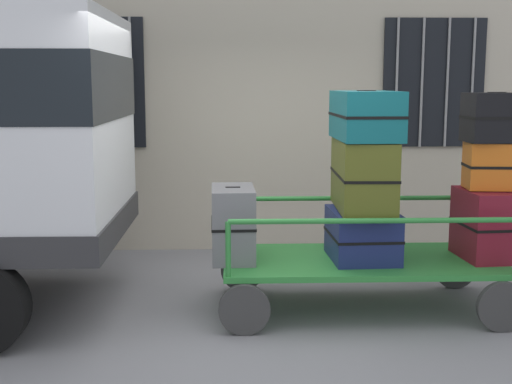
{
  "coord_description": "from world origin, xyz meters",
  "views": [
    {
      "loc": [
        -0.18,
        -5.66,
        2.01
      ],
      "look_at": [
        0.02,
        0.16,
        1.07
      ],
      "focal_mm": 47.84,
      "sensor_mm": 36.0,
      "label": 1
    }
  ],
  "objects_px": {
    "suitcase_left_bottom": "(233,223)",
    "suitcase_midleft_bottom": "(362,235)",
    "suitcase_center_middle": "(492,166)",
    "suitcase_midleft_middle": "(363,175)",
    "luggage_cart": "(361,267)",
    "suitcase_midleft_top": "(366,115)",
    "suitcase_center_top": "(495,117)",
    "suitcase_center_bottom": "(490,224)"
  },
  "relations": [
    {
      "from": "suitcase_left_bottom",
      "to": "suitcase_midleft_bottom",
      "type": "bearing_deg",
      "value": -2.36
    },
    {
      "from": "suitcase_center_bottom",
      "to": "suitcase_left_bottom",
      "type": "bearing_deg",
      "value": 178.88
    },
    {
      "from": "suitcase_center_bottom",
      "to": "suitcase_center_middle",
      "type": "distance_m",
      "value": 0.52
    },
    {
      "from": "suitcase_center_bottom",
      "to": "suitcase_midleft_middle",
      "type": "bearing_deg",
      "value": 178.26
    },
    {
      "from": "suitcase_midleft_top",
      "to": "suitcase_center_top",
      "type": "distance_m",
      "value": 1.14
    },
    {
      "from": "suitcase_midleft_top",
      "to": "luggage_cart",
      "type": "bearing_deg",
      "value": 90.0
    },
    {
      "from": "suitcase_center_middle",
      "to": "suitcase_midleft_top",
      "type": "bearing_deg",
      "value": -177.54
    },
    {
      "from": "suitcase_midleft_middle",
      "to": "suitcase_center_bottom",
      "type": "xyz_separation_m",
      "value": [
        1.13,
        -0.03,
        -0.44
      ]
    },
    {
      "from": "suitcase_center_middle",
      "to": "suitcase_center_bottom",
      "type": "bearing_deg",
      "value": -90.0
    },
    {
      "from": "suitcase_center_middle",
      "to": "suitcase_midleft_middle",
      "type": "bearing_deg",
      "value": 179.75
    },
    {
      "from": "suitcase_left_bottom",
      "to": "suitcase_center_top",
      "type": "relative_size",
      "value": 1.24
    },
    {
      "from": "suitcase_left_bottom",
      "to": "suitcase_center_top",
      "type": "distance_m",
      "value": 2.45
    },
    {
      "from": "suitcase_center_bottom",
      "to": "suitcase_center_top",
      "type": "relative_size",
      "value": 1.23
    },
    {
      "from": "suitcase_midleft_top",
      "to": "suitcase_midleft_bottom",
      "type": "bearing_deg",
      "value": 90.0
    },
    {
      "from": "suitcase_left_bottom",
      "to": "suitcase_midleft_bottom",
      "type": "height_order",
      "value": "suitcase_left_bottom"
    },
    {
      "from": "suitcase_midleft_bottom",
      "to": "suitcase_midleft_top",
      "type": "distance_m",
      "value": 1.05
    },
    {
      "from": "suitcase_midleft_top",
      "to": "suitcase_center_bottom",
      "type": "bearing_deg",
      "value": 0.97
    },
    {
      "from": "luggage_cart",
      "to": "suitcase_left_bottom",
      "type": "xyz_separation_m",
      "value": [
        -1.13,
        0.03,
        0.4
      ]
    },
    {
      "from": "luggage_cart",
      "to": "suitcase_center_middle",
      "type": "distance_m",
      "value": 1.45
    },
    {
      "from": "suitcase_left_bottom",
      "to": "suitcase_midleft_middle",
      "type": "xyz_separation_m",
      "value": [
        1.13,
        -0.01,
        0.43
      ]
    },
    {
      "from": "suitcase_midleft_middle",
      "to": "suitcase_center_top",
      "type": "bearing_deg",
      "value": -0.79
    },
    {
      "from": "luggage_cart",
      "to": "suitcase_midleft_bottom",
      "type": "xyz_separation_m",
      "value": [
        0.0,
        -0.02,
        0.3
      ]
    },
    {
      "from": "suitcase_center_bottom",
      "to": "suitcase_center_top",
      "type": "bearing_deg",
      "value": 90.0
    },
    {
      "from": "suitcase_left_bottom",
      "to": "suitcase_midleft_bottom",
      "type": "distance_m",
      "value": 1.14
    },
    {
      "from": "luggage_cart",
      "to": "suitcase_center_bottom",
      "type": "relative_size",
      "value": 3.88
    },
    {
      "from": "luggage_cart",
      "to": "suitcase_center_middle",
      "type": "xyz_separation_m",
      "value": [
        1.13,
        0.01,
        0.9
      ]
    },
    {
      "from": "suitcase_midleft_middle",
      "to": "suitcase_midleft_top",
      "type": "bearing_deg",
      "value": -90.0
    },
    {
      "from": "suitcase_center_middle",
      "to": "suitcase_center_top",
      "type": "xyz_separation_m",
      "value": [
        0.0,
        -0.01,
        0.42
      ]
    },
    {
      "from": "suitcase_midleft_bottom",
      "to": "suitcase_center_top",
      "type": "bearing_deg",
      "value": 1.06
    },
    {
      "from": "luggage_cart",
      "to": "suitcase_midleft_top",
      "type": "height_order",
      "value": "suitcase_midleft_top"
    },
    {
      "from": "suitcase_midleft_middle",
      "to": "suitcase_center_middle",
      "type": "height_order",
      "value": "suitcase_midleft_middle"
    },
    {
      "from": "suitcase_left_bottom",
      "to": "suitcase_center_middle",
      "type": "distance_m",
      "value": 2.32
    },
    {
      "from": "suitcase_midleft_top",
      "to": "suitcase_center_bottom",
      "type": "relative_size",
      "value": 1.4
    },
    {
      "from": "suitcase_midleft_bottom",
      "to": "suitcase_midleft_middle",
      "type": "xyz_separation_m",
      "value": [
        0.0,
        0.04,
        0.53
      ]
    },
    {
      "from": "suitcase_left_bottom",
      "to": "suitcase_center_bottom",
      "type": "relative_size",
      "value": 1.01
    },
    {
      "from": "suitcase_center_top",
      "to": "luggage_cart",
      "type": "bearing_deg",
      "value": -179.95
    },
    {
      "from": "suitcase_left_bottom",
      "to": "suitcase_center_bottom",
      "type": "height_order",
      "value": "suitcase_left_bottom"
    },
    {
      "from": "suitcase_center_middle",
      "to": "luggage_cart",
      "type": "bearing_deg",
      "value": -179.41
    },
    {
      "from": "suitcase_midleft_middle",
      "to": "suitcase_midleft_top",
      "type": "height_order",
      "value": "suitcase_midleft_top"
    },
    {
      "from": "suitcase_midleft_bottom",
      "to": "suitcase_midleft_middle",
      "type": "distance_m",
      "value": 0.53
    },
    {
      "from": "suitcase_center_bottom",
      "to": "suitcase_midleft_bottom",
      "type": "bearing_deg",
      "value": -179.88
    },
    {
      "from": "suitcase_midleft_top",
      "to": "suitcase_center_middle",
      "type": "relative_size",
      "value": 1.87
    }
  ]
}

